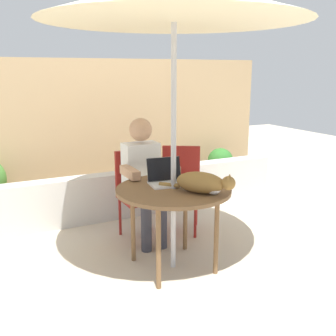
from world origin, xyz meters
name	(u,v)px	position (x,y,z in m)	size (l,w,h in m)	color
ground_plane	(173,266)	(0.00, 0.00, 0.00)	(14.00, 14.00, 0.00)	beige
fence_back	(99,132)	(0.00, 2.04, 0.90)	(4.64, 0.08, 1.80)	tan
planter_wall_low	(119,195)	(0.00, 1.37, 0.26)	(4.18, 0.20, 0.53)	beige
patio_table	(173,195)	(0.00, 0.00, 0.65)	(0.96, 0.96, 0.71)	brown
patio_umbrella	(174,1)	(0.00, 0.00, 2.16)	(2.05, 2.05, 2.32)	#B7B7BC
chair_occupied	(138,187)	(0.00, 0.78, 0.51)	(0.40, 0.40, 0.88)	maroon
chair_empty	(180,182)	(0.48, 0.76, 0.51)	(0.55, 0.55, 0.88)	maroon
person_seated	(144,174)	(0.00, 0.62, 0.69)	(0.48, 0.48, 1.22)	white
laptop	(166,176)	(0.01, 0.16, 0.77)	(0.33, 0.29, 0.21)	silver
cat	(203,183)	(0.15, -0.23, 0.79)	(0.43, 0.54, 0.17)	olive
potted_plant_near_fence	(220,168)	(1.60, 1.67, 0.34)	(0.35, 0.35, 0.62)	#33383D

